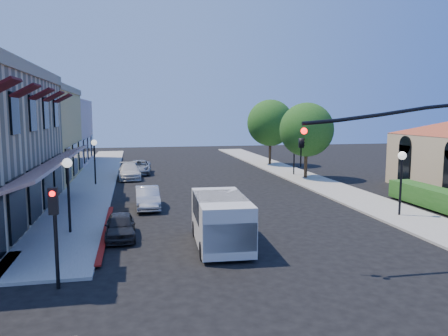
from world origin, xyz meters
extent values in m
plane|color=black|center=(0.00, 0.00, 0.00)|extent=(120.00, 120.00, 0.00)
cube|color=gray|center=(-8.75, 27.00, 0.06)|extent=(3.50, 50.00, 0.12)
cube|color=gray|center=(8.75, 27.00, 0.06)|extent=(3.50, 50.00, 0.12)
cube|color=maroon|center=(-6.90, 8.00, 0.00)|extent=(0.25, 10.00, 0.06)
cube|color=tan|center=(-10.65, 11.00, 7.80)|extent=(0.50, 18.20, 0.60)
cube|color=#561416|center=(-9.60, 11.00, 3.05)|extent=(1.75, 17.00, 0.67)
cube|color=#460E12|center=(-9.95, 4.00, 6.55)|extent=(1.02, 1.50, 0.60)
cube|color=#460E12|center=(-9.95, 7.40, 6.55)|extent=(1.02, 1.50, 0.60)
cube|color=#460E12|center=(-9.95, 10.80, 6.55)|extent=(1.02, 1.50, 0.60)
cube|color=#460E12|center=(-9.95, 14.20, 6.55)|extent=(1.02, 1.50, 0.60)
cube|color=#460E12|center=(-9.95, 17.60, 6.55)|extent=(1.02, 1.50, 0.60)
cube|color=black|center=(-10.45, 6.90, 1.60)|extent=(0.12, 2.60, 2.60)
cube|color=black|center=(-10.45, 10.30, 1.60)|extent=(0.12, 2.60, 2.60)
cube|color=black|center=(-10.45, 13.70, 1.60)|extent=(0.12, 2.60, 2.60)
cube|color=black|center=(-10.45, 17.10, 1.60)|extent=(0.12, 2.60, 2.60)
cube|color=tan|center=(-15.50, 26.00, 3.80)|extent=(10.00, 12.00, 7.60)
cube|color=beige|center=(-15.50, 38.00, 3.50)|extent=(10.00, 12.00, 7.00)
cube|color=black|center=(14.45, 16.50, 1.80)|extent=(0.12, 1.40, 2.80)
cube|color=#1E5117|center=(11.70, 9.00, 0.00)|extent=(1.40, 8.00, 1.10)
cylinder|color=#372716|center=(8.80, 22.00, 1.05)|extent=(0.28, 0.28, 2.10)
sphere|color=#1E5117|center=(8.80, 22.00, 4.20)|extent=(4.56, 4.56, 4.56)
cylinder|color=#372716|center=(8.80, 32.00, 1.14)|extent=(0.28, 0.28, 2.27)
sphere|color=#1E5117|center=(8.80, 32.00, 4.55)|extent=(4.94, 4.94, 4.94)
cylinder|color=black|center=(4.10, 1.50, 5.60)|extent=(7.80, 0.14, 0.14)
imported|color=black|center=(0.20, 1.50, 4.70)|extent=(0.20, 0.16, 1.00)
sphere|color=#FF0C0C|center=(0.20, 1.32, 5.00)|extent=(0.22, 0.22, 0.22)
cylinder|color=black|center=(-8.00, 1.50, 1.50)|extent=(0.12, 0.12, 3.00)
cube|color=black|center=(-8.00, 1.35, 2.90)|extent=(0.28, 0.22, 0.85)
sphere|color=#FF0C0C|center=(-8.00, 1.23, 3.15)|extent=(0.18, 0.18, 0.18)
cylinder|color=black|center=(-8.50, 8.00, 1.60)|extent=(0.12, 0.12, 3.20)
sphere|color=white|center=(-8.50, 8.00, 3.35)|extent=(0.44, 0.44, 0.44)
cylinder|color=black|center=(-8.50, 22.00, 1.60)|extent=(0.12, 0.12, 3.20)
sphere|color=white|center=(-8.50, 22.00, 3.35)|extent=(0.44, 0.44, 0.44)
cylinder|color=black|center=(8.50, 8.00, 1.60)|extent=(0.12, 0.12, 3.20)
sphere|color=white|center=(8.50, 8.00, 3.35)|extent=(0.44, 0.44, 0.44)
cylinder|color=black|center=(8.50, 24.00, 1.60)|extent=(0.12, 0.12, 3.20)
sphere|color=white|center=(8.50, 24.00, 3.35)|extent=(0.44, 0.44, 0.44)
cube|color=beige|center=(-1.99, 4.87, 1.14)|extent=(2.30, 4.88, 1.96)
cube|color=beige|center=(-2.09, 2.81, 1.03)|extent=(2.04, 0.75, 1.09)
cube|color=black|center=(-2.07, 3.19, 1.58)|extent=(1.85, 0.20, 0.98)
cube|color=black|center=(-1.98, 5.20, 1.63)|extent=(2.23, 2.93, 0.98)
cylinder|color=black|center=(-3.00, 3.29, 0.36)|extent=(0.31, 0.73, 0.72)
cylinder|color=black|center=(-2.83, 6.55, 0.36)|extent=(0.31, 0.73, 0.72)
cylinder|color=black|center=(-1.15, 3.20, 0.36)|extent=(0.31, 0.73, 0.72)
cylinder|color=black|center=(-0.99, 6.46, 0.36)|extent=(0.31, 0.73, 0.72)
imported|color=black|center=(-6.20, 6.96, 0.56)|extent=(1.38, 3.31, 1.12)
imported|color=#B0B2B6|center=(-4.80, 13.00, 0.63)|extent=(1.40, 3.87, 1.27)
imported|color=silver|center=(-5.95, 25.00, 0.65)|extent=(2.02, 4.53, 1.29)
imported|color=#999C9E|center=(-5.09, 28.01, 0.62)|extent=(2.29, 4.59, 1.25)
camera|label=1|loc=(-5.50, -12.73, 5.62)|focal=35.00mm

